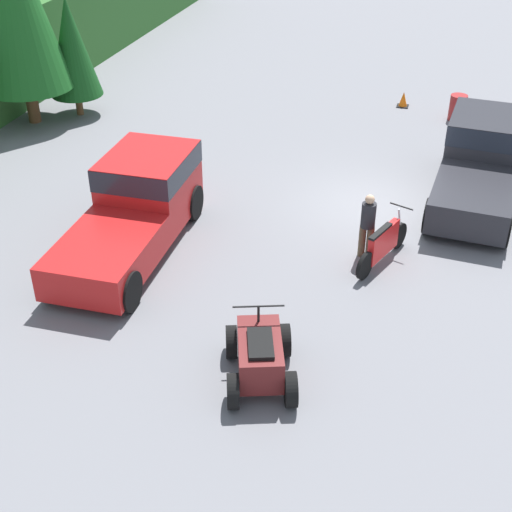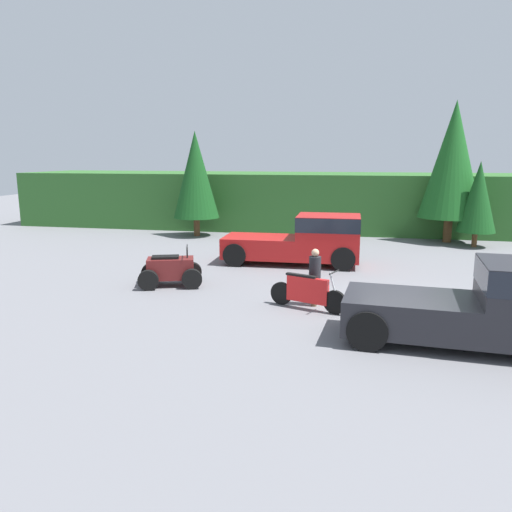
# 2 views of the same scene
# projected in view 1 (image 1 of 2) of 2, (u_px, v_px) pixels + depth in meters

# --- Properties ---
(ground_plane) EXTENTS (80.00, 80.00, 0.00)m
(ground_plane) POSITION_uv_depth(u_px,v_px,m) (377.00, 207.00, 19.38)
(ground_plane) COLOR slate
(tree_mid_left) EXTENTS (3.04, 3.04, 6.90)m
(tree_mid_left) POSITION_uv_depth(u_px,v_px,m) (14.00, 0.00, 22.43)
(tree_mid_left) COLOR brown
(tree_mid_left) RESTS_ON ground_plane
(tree_mid_right) EXTENTS (1.78, 1.78, 4.03)m
(tree_mid_right) POSITION_uv_depth(u_px,v_px,m) (71.00, 47.00, 23.92)
(tree_mid_right) COLOR brown
(tree_mid_right) RESTS_ON ground_plane
(pickup_truck_red) EXTENTS (5.41, 2.19, 1.99)m
(pickup_truck_red) POSITION_uv_depth(u_px,v_px,m) (137.00, 204.00, 17.32)
(pickup_truck_red) COLOR red
(pickup_truck_red) RESTS_ON ground_plane
(pickup_truck_second) EXTENTS (5.47, 2.46, 1.99)m
(pickup_truck_second) POSITION_uv_depth(u_px,v_px,m) (481.00, 158.00, 19.55)
(pickup_truck_second) COLOR #232328
(pickup_truck_second) RESTS_ON ground_plane
(dirt_bike) EXTENTS (2.23, 1.02, 1.19)m
(dirt_bike) POSITION_uv_depth(u_px,v_px,m) (383.00, 244.00, 16.78)
(dirt_bike) COLOR black
(dirt_bike) RESTS_ON ground_plane
(quad_atv) EXTENTS (2.36, 1.86, 1.30)m
(quad_atv) POSITION_uv_depth(u_px,v_px,m) (260.00, 357.00, 13.31)
(quad_atv) COLOR black
(quad_atv) RESTS_ON ground_plane
(rider_person) EXTENTS (0.36, 0.37, 1.66)m
(rider_person) POSITION_uv_depth(u_px,v_px,m) (368.00, 224.00, 16.78)
(rider_person) COLOR brown
(rider_person) RESTS_ON ground_plane
(traffic_cone) EXTENTS (0.42, 0.42, 0.55)m
(traffic_cone) POSITION_uv_depth(u_px,v_px,m) (403.00, 100.00, 25.70)
(traffic_cone) COLOR black
(traffic_cone) RESTS_ON ground_plane
(steel_barrel) EXTENTS (0.58, 0.58, 0.88)m
(steel_barrel) POSITION_uv_depth(u_px,v_px,m) (458.00, 108.00, 24.51)
(steel_barrel) COLOR maroon
(steel_barrel) RESTS_ON ground_plane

